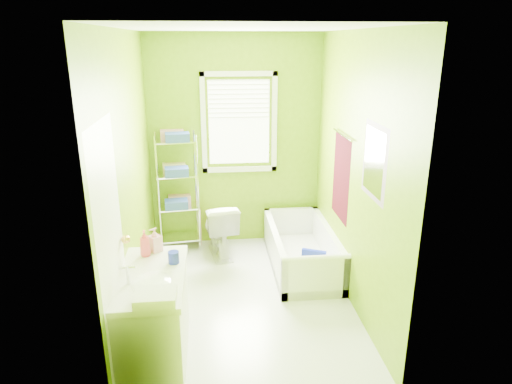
{
  "coord_description": "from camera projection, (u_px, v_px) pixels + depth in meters",
  "views": [
    {
      "loc": [
        -0.3,
        -4.07,
        2.5
      ],
      "look_at": [
        0.14,
        0.25,
        1.05
      ],
      "focal_mm": 32.0,
      "sensor_mm": 36.0,
      "label": 1
    }
  ],
  "objects": [
    {
      "name": "ground",
      "position": [
        245.0,
        298.0,
        4.66
      ],
      "size": [
        2.9,
        2.9,
        0.0
      ],
      "primitive_type": "plane",
      "color": "silver",
      "rests_on": "ground"
    },
    {
      "name": "window",
      "position": [
        239.0,
        118.0,
        5.5
      ],
      "size": [
        0.92,
        0.05,
        1.22
      ],
      "color": "white",
      "rests_on": "ground"
    },
    {
      "name": "door",
      "position": [
        113.0,
        258.0,
        3.31
      ],
      "size": [
        0.09,
        0.8,
        2.0
      ],
      "color": "white",
      "rests_on": "ground"
    },
    {
      "name": "right_wall_decor",
      "position": [
        353.0,
        171.0,
        4.33
      ],
      "size": [
        0.04,
        1.48,
        1.17
      ],
      "color": "#3D070E",
      "rests_on": "ground"
    },
    {
      "name": "bathtub",
      "position": [
        302.0,
        255.0,
        5.24
      ],
      "size": [
        0.7,
        1.49,
        0.48
      ],
      "color": "white",
      "rests_on": "ground"
    },
    {
      "name": "wire_shelf_unit",
      "position": [
        178.0,
        179.0,
        5.53
      ],
      "size": [
        0.52,
        0.42,
        1.49
      ],
      "color": "silver",
      "rests_on": "ground"
    },
    {
      "name": "toilet",
      "position": [
        220.0,
        229.0,
        5.51
      ],
      "size": [
        0.48,
        0.72,
        0.68
      ],
      "primitive_type": "imported",
      "rotation": [
        0.0,
        0.0,
        3.3
      ],
      "color": "white",
      "rests_on": "ground"
    },
    {
      "name": "vanity",
      "position": [
        154.0,
        314.0,
        3.65
      ],
      "size": [
        0.53,
        1.03,
        1.0
      ],
      "color": "white",
      "rests_on": "ground"
    },
    {
      "name": "room_envelope",
      "position": [
        244.0,
        150.0,
        4.18
      ],
      "size": [
        2.14,
        2.94,
        2.62
      ],
      "color": "#648C06",
      "rests_on": "ground"
    }
  ]
}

